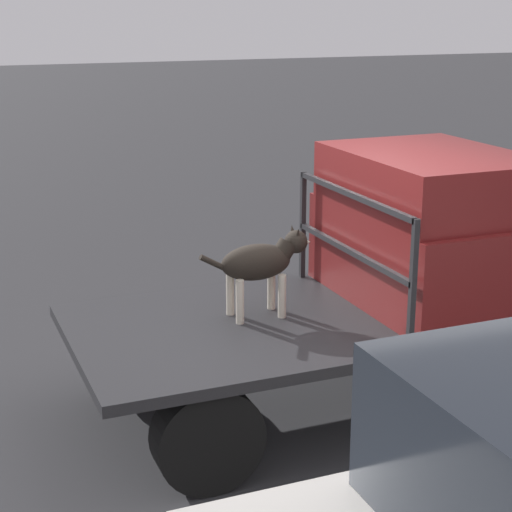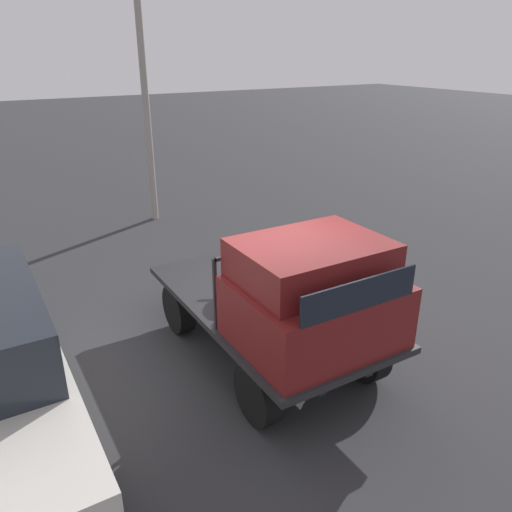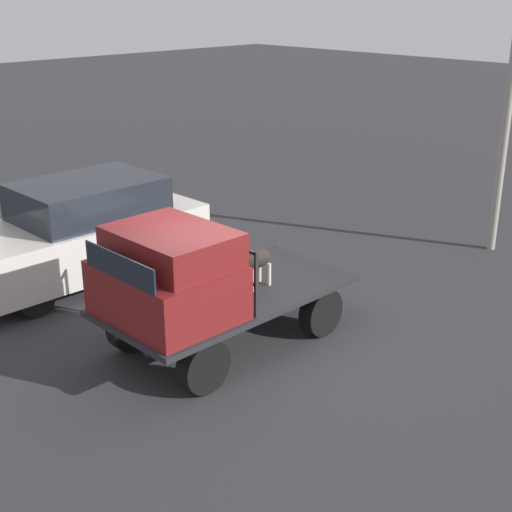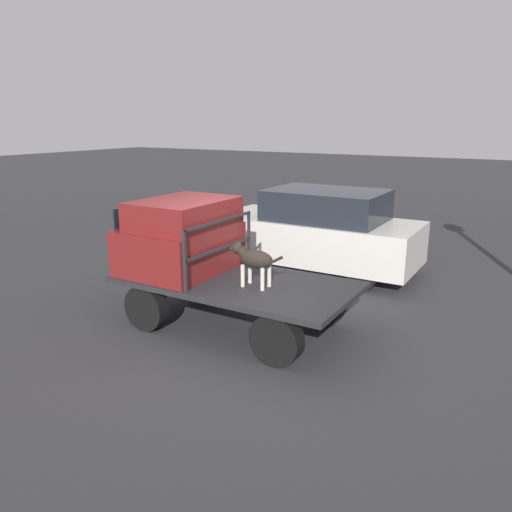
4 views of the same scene
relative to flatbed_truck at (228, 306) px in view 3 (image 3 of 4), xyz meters
name	(u,v)px [view 3 (image 3 of 4)]	position (x,y,z in m)	size (l,w,h in m)	color
ground_plane	(229,341)	(0.00, 0.00, -0.56)	(80.00, 80.00, 0.00)	#2D2D30
flatbed_truck	(228,306)	(0.00, 0.00, 0.00)	(3.65, 1.87, 0.78)	black
truck_cab	(168,276)	(1.03, 0.00, 0.77)	(1.42, 1.75, 1.16)	maroon
truck_headboard	(212,258)	(0.28, 0.00, 0.81)	(0.04, 1.75, 0.90)	#232326
dog	(253,260)	(-0.38, 0.12, 0.63)	(0.88, 0.27, 0.66)	beige
parked_sedan	(83,232)	(0.18, -3.52, 0.30)	(4.30, 1.86, 1.74)	black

